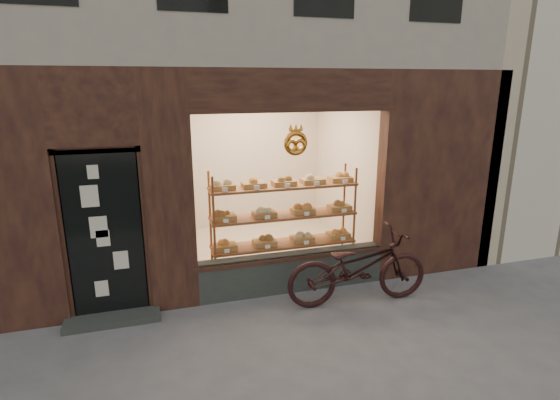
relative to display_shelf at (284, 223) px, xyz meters
name	(u,v)px	position (x,y,z in m)	size (l,w,h in m)	color
ground	(316,389)	(-0.45, -2.55, -0.88)	(90.00, 90.00, 0.00)	slate
display_shelf	(284,223)	(0.00, 0.00, 0.00)	(2.20, 0.45, 1.70)	brown
bicycle	(358,267)	(0.73, -1.05, -0.36)	(0.69, 1.96, 1.03)	black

